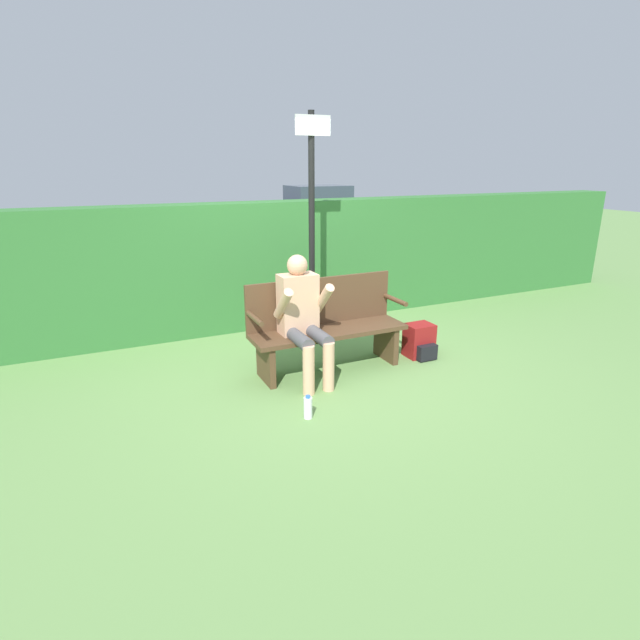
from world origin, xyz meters
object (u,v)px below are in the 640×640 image
Objects in this scene: water_bottle at (308,407)px; park_bench at (326,325)px; person_seated at (303,314)px; backpack at (420,341)px; parked_car at (318,205)px; signpost at (312,218)px.

park_bench is at bearing 56.36° from water_bottle.
person_seated reaches higher than park_bench.
backpack is at bearing -0.83° from person_seated.
person_seated is 1.01m from water_bottle.
park_bench is 1.17m from water_bottle.
person_seated is 0.28× the size of parked_car.
backpack reaches higher than water_bottle.
park_bench reaches higher than backpack.
water_bottle is at bearing -115.39° from signpost.
backpack is 1.84m from signpost.
park_bench is 7.83× the size of water_bottle.
water_bottle is (-1.68, -0.76, -0.08)m from backpack.
backpack is 0.14× the size of signpost.
signpost is 0.60× the size of parked_car.
parked_car is (5.91, 12.35, -0.04)m from person_seated.
parked_car reaches higher than backpack.
water_bottle is 0.05× the size of parked_car.
water_bottle is 14.53m from parked_car.
backpack is 1.78× the size of water_bottle.
person_seated is at bearing 179.17° from backpack.
signpost reaches higher than park_bench.
signpost is at bearing 74.85° from park_bench.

